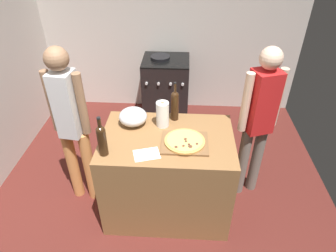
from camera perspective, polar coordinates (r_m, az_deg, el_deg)
name	(u,v)px	position (r m, az deg, el deg)	size (l,w,h in m)	color
ground_plane	(153,162)	(3.72, -2.85, -6.95)	(3.97, 3.37, 0.02)	#511E19
kitchen_wall_rear	(161,22)	(4.35, -1.39, 19.44)	(3.97, 0.10, 2.60)	beige
counter	(167,174)	(2.90, -0.12, -9.30)	(1.18, 0.78, 0.90)	olive
cutting_board	(185,143)	(2.52, 3.23, -3.27)	(0.40, 0.32, 0.02)	brown
pizza	(185,141)	(2.51, 3.24, -2.91)	(0.35, 0.35, 0.03)	tan
mixing_bowl	(133,117)	(2.74, -6.78, 1.81)	(0.26, 0.26, 0.16)	#B2B2B7
paper_towel_roll	(163,114)	(2.68, -1.06, 2.29)	(0.12, 0.12, 0.25)	white
wine_bottle_green	(175,104)	(2.75, 1.32, 4.22)	(0.07, 0.07, 0.39)	#331E0F
wine_bottle_clear	(102,139)	(2.39, -12.66, -2.44)	(0.08, 0.08, 0.36)	#331E0F
recipe_sheet	(147,154)	(2.42, -4.15, -5.47)	(0.21, 0.15, 0.00)	white
stove	(166,89)	(4.28, -0.40, 7.11)	(0.64, 0.59, 0.96)	black
person_in_stripes	(71,122)	(2.84, -18.23, 0.70)	(0.36, 0.22, 1.67)	#D88C4C
person_in_red	(259,118)	(2.90, 17.09, 1.56)	(0.38, 0.27, 1.64)	slate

